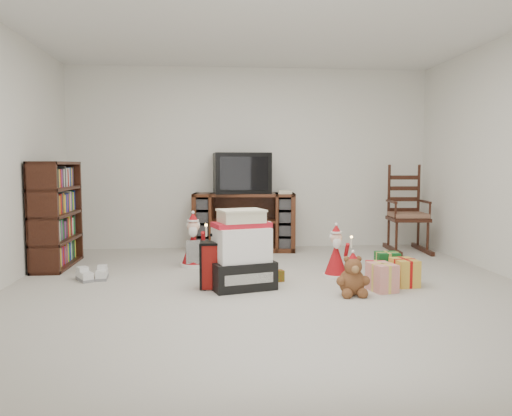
{
  "coord_description": "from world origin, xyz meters",
  "views": [
    {
      "loc": [
        -0.53,
        -4.48,
        1.16
      ],
      "look_at": [
        -0.08,
        0.6,
        0.72
      ],
      "focal_mm": 35.0,
      "sensor_mm": 36.0,
      "label": 1
    }
  ],
  "objects_px": {
    "teddy_bear": "(352,278)",
    "sneaker_pair": "(93,275)",
    "red_suitcase": "(219,265)",
    "mrs_claus_figurine": "(193,246)",
    "santa_figurine": "(336,257)",
    "bookshelf": "(56,216)",
    "gift_pile": "(241,255)",
    "tv_stand": "(244,222)",
    "crt_television": "(242,173)",
    "rocking_chair": "(406,220)",
    "gift_cluster": "(388,272)"
  },
  "relations": [
    {
      "from": "santa_figurine",
      "to": "crt_television",
      "type": "bearing_deg",
      "value": 116.82
    },
    {
      "from": "mrs_claus_figurine",
      "to": "crt_television",
      "type": "bearing_deg",
      "value": 59.47
    },
    {
      "from": "teddy_bear",
      "to": "gift_cluster",
      "type": "distance_m",
      "value": 0.61
    },
    {
      "from": "santa_figurine",
      "to": "mrs_claus_figurine",
      "type": "distance_m",
      "value": 1.64
    },
    {
      "from": "gift_pile",
      "to": "crt_television",
      "type": "xyz_separation_m",
      "value": [
        0.13,
        2.09,
        0.73
      ]
    },
    {
      "from": "teddy_bear",
      "to": "sneaker_pair",
      "type": "height_order",
      "value": "teddy_bear"
    },
    {
      "from": "tv_stand",
      "to": "bookshelf",
      "type": "height_order",
      "value": "bookshelf"
    },
    {
      "from": "tv_stand",
      "to": "gift_pile",
      "type": "xyz_separation_m",
      "value": [
        -0.16,
        -2.07,
        -0.07
      ]
    },
    {
      "from": "sneaker_pair",
      "to": "gift_cluster",
      "type": "distance_m",
      "value": 2.95
    },
    {
      "from": "bookshelf",
      "to": "teddy_bear",
      "type": "bearing_deg",
      "value": -27.14
    },
    {
      "from": "santa_figurine",
      "to": "crt_television",
      "type": "xyz_separation_m",
      "value": [
        -0.87,
        1.73,
        0.84
      ]
    },
    {
      "from": "tv_stand",
      "to": "gift_cluster",
      "type": "bearing_deg",
      "value": -52.47
    },
    {
      "from": "red_suitcase",
      "to": "mrs_claus_figurine",
      "type": "xyz_separation_m",
      "value": [
        -0.28,
        1.05,
        0.02
      ]
    },
    {
      "from": "teddy_bear",
      "to": "gift_pile",
      "type": "bearing_deg",
      "value": 159.86
    },
    {
      "from": "red_suitcase",
      "to": "gift_pile",
      "type": "bearing_deg",
      "value": 3.29
    },
    {
      "from": "tv_stand",
      "to": "teddy_bear",
      "type": "bearing_deg",
      "value": -66.12
    },
    {
      "from": "santa_figurine",
      "to": "sneaker_pair",
      "type": "relative_size",
      "value": 1.56
    },
    {
      "from": "gift_pile",
      "to": "tv_stand",
      "type": "bearing_deg",
      "value": 69.4
    },
    {
      "from": "red_suitcase",
      "to": "tv_stand",
      "type": "bearing_deg",
      "value": 82.36
    },
    {
      "from": "red_suitcase",
      "to": "crt_television",
      "type": "xyz_separation_m",
      "value": [
        0.34,
        2.09,
        0.83
      ]
    },
    {
      "from": "mrs_claus_figurine",
      "to": "rocking_chair",
      "type": "bearing_deg",
      "value": 16.19
    },
    {
      "from": "bookshelf",
      "to": "crt_television",
      "type": "height_order",
      "value": "crt_television"
    },
    {
      "from": "mrs_claus_figurine",
      "to": "sneaker_pair",
      "type": "height_order",
      "value": "mrs_claus_figurine"
    },
    {
      "from": "gift_pile",
      "to": "red_suitcase",
      "type": "bearing_deg",
      "value": 164.66
    },
    {
      "from": "gift_pile",
      "to": "red_suitcase",
      "type": "distance_m",
      "value": 0.23
    },
    {
      "from": "red_suitcase",
      "to": "sneaker_pair",
      "type": "relative_size",
      "value": 1.46
    },
    {
      "from": "bookshelf",
      "to": "gift_pile",
      "type": "distance_m",
      "value": 2.38
    },
    {
      "from": "rocking_chair",
      "to": "crt_television",
      "type": "xyz_separation_m",
      "value": [
        -2.22,
        0.22,
        0.64
      ]
    },
    {
      "from": "red_suitcase",
      "to": "teddy_bear",
      "type": "height_order",
      "value": "red_suitcase"
    },
    {
      "from": "red_suitcase",
      "to": "gift_cluster",
      "type": "xyz_separation_m",
      "value": [
        1.65,
        0.04,
        -0.1
      ]
    },
    {
      "from": "rocking_chair",
      "to": "sneaker_pair",
      "type": "height_order",
      "value": "rocking_chair"
    },
    {
      "from": "gift_pile",
      "to": "sneaker_pair",
      "type": "distance_m",
      "value": 1.57
    },
    {
      "from": "red_suitcase",
      "to": "mrs_claus_figurine",
      "type": "relative_size",
      "value": 0.83
    },
    {
      "from": "red_suitcase",
      "to": "rocking_chair",
      "type": "bearing_deg",
      "value": 38.57
    },
    {
      "from": "rocking_chair",
      "to": "gift_pile",
      "type": "relative_size",
      "value": 1.66
    },
    {
      "from": "rocking_chair",
      "to": "red_suitcase",
      "type": "bearing_deg",
      "value": -139.47
    },
    {
      "from": "rocking_chair",
      "to": "teddy_bear",
      "type": "xyz_separation_m",
      "value": [
        -1.37,
        -2.22,
        -0.26
      ]
    },
    {
      "from": "rocking_chair",
      "to": "red_suitcase",
      "type": "distance_m",
      "value": 3.17
    },
    {
      "from": "tv_stand",
      "to": "santa_figurine",
      "type": "xyz_separation_m",
      "value": [
        0.84,
        -1.71,
        -0.18
      ]
    },
    {
      "from": "tv_stand",
      "to": "sneaker_pair",
      "type": "bearing_deg",
      "value": -130.13
    },
    {
      "from": "bookshelf",
      "to": "santa_figurine",
      "type": "height_order",
      "value": "bookshelf"
    },
    {
      "from": "santa_figurine",
      "to": "sneaker_pair",
      "type": "xyz_separation_m",
      "value": [
        -2.48,
        0.1,
        -0.17
      ]
    },
    {
      "from": "santa_figurine",
      "to": "gift_pile",
      "type": "bearing_deg",
      "value": -160.1
    },
    {
      "from": "bookshelf",
      "to": "crt_television",
      "type": "xyz_separation_m",
      "value": [
        2.17,
        0.9,
        0.47
      ]
    },
    {
      "from": "rocking_chair",
      "to": "crt_television",
      "type": "bearing_deg",
      "value": 178.55
    },
    {
      "from": "bookshelf",
      "to": "gift_cluster",
      "type": "height_order",
      "value": "bookshelf"
    },
    {
      "from": "mrs_claus_figurine",
      "to": "gift_cluster",
      "type": "distance_m",
      "value": 2.18
    },
    {
      "from": "teddy_bear",
      "to": "gift_cluster",
      "type": "relative_size",
      "value": 0.44
    },
    {
      "from": "sneaker_pair",
      "to": "crt_television",
      "type": "height_order",
      "value": "crt_television"
    },
    {
      "from": "tv_stand",
      "to": "crt_television",
      "type": "relative_size",
      "value": 1.82
    }
  ]
}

